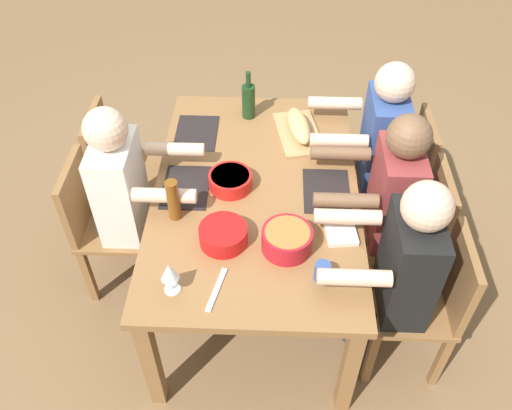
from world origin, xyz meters
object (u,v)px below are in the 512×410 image
at_px(serving_bowl_fruit, 287,239).
at_px(cutting_board, 298,134).
at_px(chair_near_right, 400,173).
at_px(bread_loaf, 299,126).
at_px(diner_far_center, 129,192).
at_px(serving_bowl_salad, 223,234).
at_px(chair_far_right, 120,166).
at_px(diner_near_left, 398,269).
at_px(diner_near_center, 385,199).
at_px(chair_near_center, 413,229).
at_px(beer_bottle, 173,200).
at_px(wine_glass, 170,273).
at_px(wine_bottle, 249,100).
at_px(cup_near_left, 322,272).
at_px(chair_near_left, 428,298).
at_px(serving_bowl_greens, 230,180).
at_px(dining_table, 256,201).
at_px(napkin_stack, 341,234).
at_px(diner_near_right, 375,144).
at_px(chair_far_center, 102,220).

height_order(serving_bowl_fruit, cutting_board, serving_bowl_fruit).
xyz_separation_m(chair_near_right, bread_loaf, (0.01, 0.61, 0.32)).
relative_size(diner_far_center, chair_near_right, 1.41).
bearing_deg(serving_bowl_salad, chair_far_right, 41.33).
bearing_deg(bread_loaf, diner_far_center, 117.42).
xyz_separation_m(diner_near_left, diner_near_center, (0.45, 0.00, 0.00)).
relative_size(chair_near_center, chair_near_right, 1.00).
height_order(serving_bowl_fruit, beer_bottle, beer_bottle).
bearing_deg(wine_glass, bread_loaf, -26.85).
distance_m(wine_bottle, cup_near_left, 1.22).
distance_m(chair_near_left, diner_near_left, 0.28).
distance_m(serving_bowl_greens, beer_bottle, 0.34).
distance_m(chair_near_right, serving_bowl_fruit, 1.11).
distance_m(serving_bowl_greens, wine_glass, 0.68).
height_order(chair_near_left, cup_near_left, chair_near_left).
height_order(dining_table, cutting_board, cutting_board).
xyz_separation_m(chair_near_center, wine_glass, (-0.63, 1.16, 0.37)).
height_order(diner_far_center, serving_bowl_salad, diner_far_center).
xyz_separation_m(diner_far_center, chair_near_right, (0.45, -1.48, -0.21)).
distance_m(wine_glass, napkin_stack, 0.81).
xyz_separation_m(diner_near_right, serving_bowl_fruit, (-0.82, 0.50, 0.10)).
distance_m(serving_bowl_fruit, beer_bottle, 0.56).
bearing_deg(serving_bowl_fruit, diner_far_center, 64.87).
xyz_separation_m(chair_near_center, cup_near_left, (-0.54, 0.53, 0.30)).
height_order(chair_far_right, beer_bottle, beer_bottle).
height_order(dining_table, chair_far_center, chair_far_center).
distance_m(diner_near_center, diner_near_right, 0.45).
bearing_deg(cutting_board, chair_near_center, -126.25).
xyz_separation_m(diner_near_right, cup_near_left, (-0.99, 0.35, 0.09)).
bearing_deg(chair_far_center, napkin_stack, -103.36).
xyz_separation_m(diner_near_center, napkin_stack, (-0.29, 0.25, 0.05)).
relative_size(chair_far_right, diner_near_right, 0.71).
xyz_separation_m(chair_far_right, chair_far_center, (-0.45, 0.00, 0.00)).
distance_m(chair_far_right, diner_far_center, 0.53).
relative_size(chair_far_right, diner_near_center, 0.71).
bearing_deg(diner_near_left, chair_near_center, -22.41).
relative_size(diner_near_right, beer_bottle, 5.45).
bearing_deg(dining_table, diner_far_center, 90.00).
relative_size(chair_near_left, chair_near_center, 1.00).
relative_size(chair_near_left, chair_far_center, 1.00).
relative_size(chair_near_right, serving_bowl_fruit, 3.73).
distance_m(serving_bowl_salad, serving_bowl_fruit, 0.29).
bearing_deg(diner_near_center, diner_near_right, 0.00).
bearing_deg(serving_bowl_salad, cup_near_left, -113.77).
bearing_deg(wine_bottle, wine_glass, 168.21).
bearing_deg(wine_bottle, diner_near_left, -146.03).
bearing_deg(beer_bottle, diner_near_center, -78.81).
bearing_deg(napkin_stack, diner_near_left, -121.50).
relative_size(diner_near_left, cup_near_left, 13.52).
height_order(chair_far_right, wine_glass, wine_glass).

